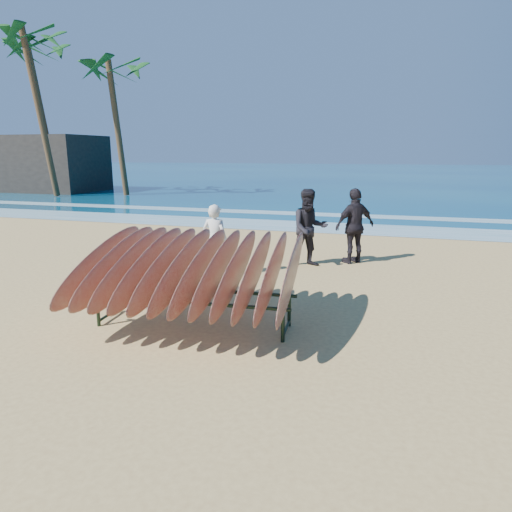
# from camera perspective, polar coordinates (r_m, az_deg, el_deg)

# --- Properties ---
(ground) EXTENTS (120.00, 120.00, 0.00)m
(ground) POSITION_cam_1_polar(r_m,az_deg,el_deg) (7.43, -1.78, -8.49)
(ground) COLOR tan
(ground) RESTS_ON ground
(ocean) EXTENTS (160.00, 160.00, 0.00)m
(ocean) POSITION_cam_1_polar(r_m,az_deg,el_deg) (61.66, 14.78, 9.96)
(ocean) COLOR navy
(ocean) RESTS_ON ground
(foam_near) EXTENTS (160.00, 160.00, 0.00)m
(foam_near) POSITION_cam_1_polar(r_m,az_deg,el_deg) (16.92, 8.96, 3.55)
(foam_near) COLOR white
(foam_near) RESTS_ON ground
(foam_far) EXTENTS (160.00, 160.00, 0.00)m
(foam_far) POSITION_cam_1_polar(r_m,az_deg,el_deg) (20.36, 10.31, 5.06)
(foam_far) COLOR white
(foam_far) RESTS_ON ground
(surfboard_rack) EXTENTS (3.38, 3.10, 1.56)m
(surfboard_rack) POSITION_cam_1_polar(r_m,az_deg,el_deg) (7.13, -7.98, -1.55)
(surfboard_rack) COLOR black
(surfboard_rack) RESTS_ON ground
(person_white) EXTENTS (0.61, 0.42, 1.60)m
(person_white) POSITION_cam_1_polar(r_m,az_deg,el_deg) (10.06, -5.13, 1.92)
(person_white) COLOR silver
(person_white) RESTS_ON ground
(person_dark_a) EXTENTS (1.12, 1.02, 1.86)m
(person_dark_a) POSITION_cam_1_polar(r_m,az_deg,el_deg) (10.97, 6.66, 3.48)
(person_dark_a) COLOR black
(person_dark_a) RESTS_ON ground
(person_dark_b) EXTENTS (1.12, 1.05, 1.85)m
(person_dark_b) POSITION_cam_1_polar(r_m,az_deg,el_deg) (11.48, 12.24, 3.68)
(person_dark_b) COLOR black
(person_dark_b) RESTS_ON ground
(building) EXTENTS (8.56, 4.76, 3.80)m
(building) POSITION_cam_1_polar(r_m,az_deg,el_deg) (36.23, -25.43, 10.40)
(building) COLOR #2D2823
(building) RESTS_ON ground
(palm_left) EXTENTS (5.20, 5.20, 9.71)m
(palm_left) POSITION_cam_1_polar(r_m,az_deg,el_deg) (31.10, -26.14, 23.01)
(palm_left) COLOR brown
(palm_left) RESTS_ON ground
(palm_mid) EXTENTS (5.20, 5.20, 8.17)m
(palm_mid) POSITION_cam_1_polar(r_m,az_deg,el_deg) (30.31, -17.34, 21.05)
(palm_mid) COLOR brown
(palm_mid) RESTS_ON ground
(palm_right) EXTENTS (5.20, 5.20, 9.57)m
(palm_right) POSITION_cam_1_polar(r_m,az_deg,el_deg) (33.86, -25.77, 21.86)
(palm_right) COLOR brown
(palm_right) RESTS_ON ground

